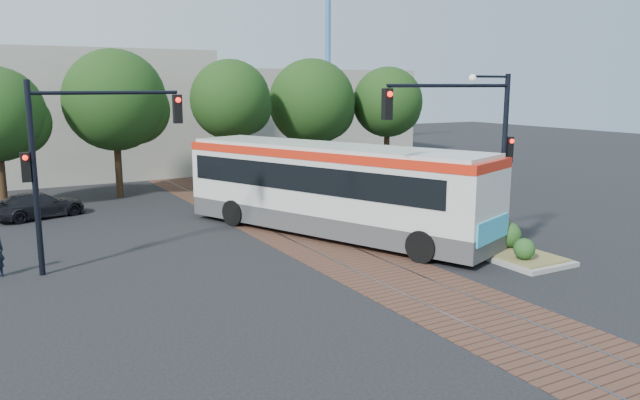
{
  "coord_description": "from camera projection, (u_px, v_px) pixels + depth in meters",
  "views": [
    {
      "loc": [
        -11.04,
        -16.57,
        5.84
      ],
      "look_at": [
        0.12,
        3.44,
        1.6
      ],
      "focal_mm": 35.0,
      "sensor_mm": 36.0,
      "label": 1
    }
  ],
  "objects": [
    {
      "name": "tree_row",
      "position": [
        223.0,
        103.0,
        34.38
      ],
      "size": [
        26.4,
        5.6,
        7.67
      ],
      "color": "#382314",
      "rests_on": "ground"
    },
    {
      "name": "city_bus",
      "position": [
        331.0,
        185.0,
        24.37
      ],
      "size": [
        7.67,
        13.3,
        3.55
      ],
      "rotation": [
        0.0,
        0.0,
        0.39
      ],
      "color": "#404042",
      "rests_on": "ground"
    },
    {
      "name": "signal_pole_main",
      "position": [
        478.0,
        136.0,
        20.98
      ],
      "size": [
        5.49,
        0.46,
        6.0
      ],
      "color": "black",
      "rests_on": "ground"
    },
    {
      "name": "warehouses",
      "position": [
        139.0,
        114.0,
        44.32
      ],
      "size": [
        40.0,
        13.0,
        8.0
      ],
      "color": "#ADA899",
      "rests_on": "ground"
    },
    {
      "name": "crane",
      "position": [
        328.0,
        28.0,
        56.42
      ],
      "size": [
        8.0,
        0.5,
        18.0
      ],
      "color": "#3F72B2",
      "rests_on": "ground"
    },
    {
      "name": "parked_car",
      "position": [
        39.0,
        205.0,
        27.7
      ],
      "size": [
        4.27,
        2.75,
        1.15
      ],
      "primitive_type": "imported",
      "rotation": [
        0.0,
        0.0,
        1.88
      ],
      "color": "black",
      "rests_on": "ground"
    },
    {
      "name": "traffic_island",
      "position": [
        495.0,
        243.0,
        22.06
      ],
      "size": [
        2.2,
        5.2,
        1.13
      ],
      "color": "gray",
      "rests_on": "ground"
    },
    {
      "name": "ground",
      "position": [
        368.0,
        264.0,
        20.58
      ],
      "size": [
        120.0,
        120.0,
        0.0
      ],
      "primitive_type": "plane",
      "color": "black",
      "rests_on": "ground"
    },
    {
      "name": "trackbed",
      "position": [
        310.0,
        239.0,
        24.02
      ],
      "size": [
        3.6,
        40.0,
        0.02
      ],
      "color": "#523025",
      "rests_on": "ground"
    },
    {
      "name": "signal_pole_left",
      "position": [
        72.0,
        150.0,
        19.3
      ],
      "size": [
        4.99,
        0.34,
        6.0
      ],
      "color": "black",
      "rests_on": "ground"
    }
  ]
}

